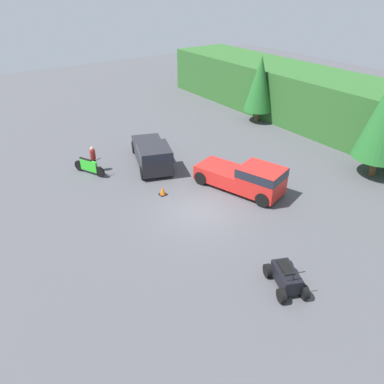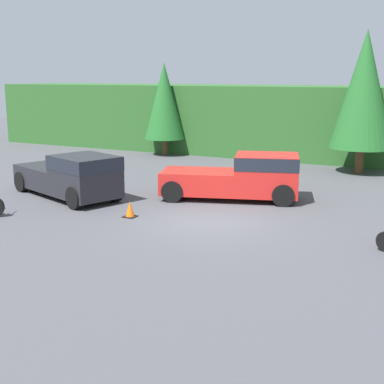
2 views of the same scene
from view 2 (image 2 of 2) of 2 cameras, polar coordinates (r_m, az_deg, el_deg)
ground_plane at (r=17.48m, az=1.79°, el=-3.25°), size 80.00×80.00×0.00m
hillside_backdrop at (r=32.17m, az=14.08°, el=7.25°), size 44.00×6.00×4.09m
tree_left at (r=32.01m, az=-2.97°, el=9.65°), size 2.39×2.39×5.44m
tree_mid_left at (r=27.13m, az=17.89°, el=10.34°), size 3.01×3.01×6.84m
pickup_truck_red at (r=20.56m, az=5.43°, el=1.75°), size 5.54×3.42×1.77m
pickup_truck_second at (r=21.15m, az=-12.63°, el=1.80°), size 5.53×3.57×1.77m
traffic_cone at (r=18.18m, az=-6.64°, el=-1.89°), size 0.42×0.42×0.55m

